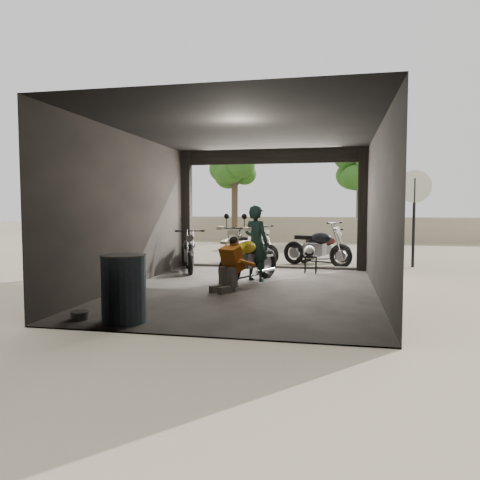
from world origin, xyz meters
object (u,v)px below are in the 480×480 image
at_px(outside_bike_c, 317,244).
at_px(outside_bike_a, 252,244).
at_px(outside_bike_b, 324,246).
at_px(mechanic, 228,266).
at_px(sign_post, 414,201).
at_px(main_bike, 250,254).
at_px(left_bike, 189,250).
at_px(stool, 311,259).
at_px(helmet, 310,251).
at_px(oil_drum, 124,289).
at_px(rider, 256,244).

bearing_deg(outside_bike_c, outside_bike_a, 108.27).
relative_size(outside_bike_b, mechanic, 1.45).
bearing_deg(sign_post, main_bike, -121.06).
bearing_deg(outside_bike_b, sign_post, -125.00).
height_order(outside_bike_c, sign_post, sign_post).
height_order(left_bike, outside_bike_c, outside_bike_c).
bearing_deg(stool, helmet, 121.88).
xyz_separation_m(outside_bike_c, stool, (-0.08, -1.51, -0.26)).
distance_m(oil_drum, sign_post, 9.14).
relative_size(left_bike, sign_post, 0.61).
distance_m(outside_bike_a, helmet, 2.50).
xyz_separation_m(left_bike, helmet, (3.07, 0.33, 0.03)).
bearing_deg(sign_post, outside_bike_a, -162.07).
height_order(rider, mechanic, rider).
relative_size(outside_bike_a, mechanic, 1.61).
distance_m(outside_bike_c, stool, 1.54).
height_order(main_bike, sign_post, sign_post).
height_order(oil_drum, sign_post, sign_post).
relative_size(left_bike, outside_bike_a, 0.96).
height_order(main_bike, rider, rider).
height_order(outside_bike_c, stool, outside_bike_c).
relative_size(outside_bike_a, sign_post, 0.63).
height_order(mechanic, oil_drum, mechanic).
bearing_deg(main_bike, outside_bike_b, 94.28).
xyz_separation_m(outside_bike_b, mechanic, (-1.70, -5.38, 0.01)).
xyz_separation_m(rider, helmet, (1.10, 1.57, -0.28)).
bearing_deg(helmet, oil_drum, -128.34).
height_order(main_bike, helmet, main_bike).
relative_size(main_bike, rider, 1.11).
relative_size(left_bike, stool, 3.61).
bearing_deg(oil_drum, left_bike, 98.02).
bearing_deg(rider, mechanic, 104.38).
bearing_deg(left_bike, sign_post, -0.68).
distance_m(main_bike, left_bike, 2.34).
distance_m(rider, stool, 1.95).
height_order(outside_bike_b, helmet, outside_bike_b).
bearing_deg(outside_bike_a, left_bike, 177.80).
height_order(outside_bike_b, sign_post, sign_post).
xyz_separation_m(outside_bike_a, stool, (1.82, -1.79, -0.19)).
relative_size(left_bike, helmet, 5.85).
bearing_deg(outside_bike_b, rider, 138.77).
height_order(left_bike, sign_post, sign_post).
bearing_deg(oil_drum, outside_bike_c, 71.20).
distance_m(rider, helmet, 1.94).
xyz_separation_m(outside_bike_a, rider, (0.69, -3.31, 0.28)).
bearing_deg(oil_drum, helmet, 67.83).
relative_size(left_bike, outside_bike_b, 1.07).
relative_size(helmet, oil_drum, 0.28).
bearing_deg(oil_drum, outside_bike_a, 85.94).
relative_size(outside_bike_a, oil_drum, 1.72).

